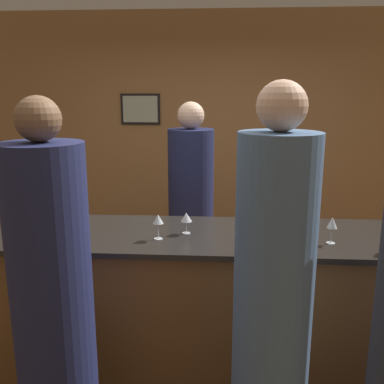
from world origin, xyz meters
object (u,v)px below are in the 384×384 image
Objects in this scene: guest_2 at (54,312)px; wine_bottle_1 at (282,236)px; guest_0 at (272,318)px; bartender at (191,220)px.

wine_bottle_1 is at bearing 21.69° from guest_2.
guest_2 is at bearing 177.14° from guest_0.
bartender is 1.81m from guest_0.
wine_bottle_1 is at bearing 115.97° from bartender.
guest_0 is at bearing -2.86° from guest_2.
guest_2 is 7.00× the size of wine_bottle_1.
guest_2 reaches higher than wine_bottle_1.
guest_0 is 1.05m from guest_2.
bartender is 0.94× the size of guest_0.
guest_0 is at bearing -102.00° from wine_bottle_1.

